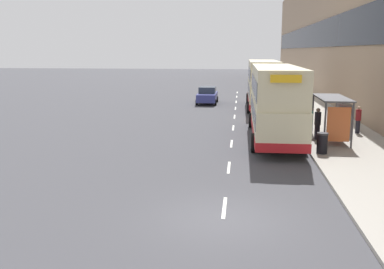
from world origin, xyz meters
TOP-DOWN VIEW (x-y plane):
  - ground_plane at (0.00, 0.00)m, footprint 220.00×220.00m
  - pavement at (6.50, 38.50)m, footprint 5.00×93.00m
  - terrace_facade at (10.49, 38.50)m, footprint 3.10×93.00m
  - lane_mark_0 at (0.00, 1.01)m, footprint 0.12×2.00m
  - lane_mark_1 at (0.00, 6.07)m, footprint 0.12×2.00m
  - lane_mark_2 at (0.00, 11.13)m, footprint 0.12×2.00m
  - lane_mark_3 at (0.00, 16.19)m, footprint 0.12×2.00m
  - lane_mark_4 at (0.00, 21.25)m, footprint 0.12×2.00m
  - lane_mark_5 at (0.00, 26.31)m, footprint 0.12×2.00m
  - lane_mark_6 at (0.00, 31.37)m, footprint 0.12×2.00m
  - lane_mark_7 at (0.00, 36.43)m, footprint 0.12×2.00m
  - lane_mark_8 at (0.00, 41.49)m, footprint 0.12×2.00m
  - bus_shelter at (5.77, 11.78)m, footprint 1.60×4.20m
  - double_decker_bus_near at (2.47, 12.73)m, footprint 2.85×11.39m
  - double_decker_bus_ahead at (2.44, 26.56)m, footprint 2.85×10.96m
  - car_0 at (-2.85, 29.65)m, footprint 2.02×4.40m
  - pedestrian_at_shelter at (4.89, 12.21)m, footprint 0.36×0.36m
  - pedestrian_1 at (7.42, 16.14)m, footprint 0.35×0.35m
  - pedestrian_2 at (7.73, 14.47)m, footprint 0.34×0.34m
  - pedestrian_3 at (6.62, 14.79)m, footprint 0.35×0.35m
  - pedestrian_4 at (4.60, 13.07)m, footprint 0.35×0.35m
  - litter_bin at (4.55, 8.73)m, footprint 0.55×0.55m

SIDE VIEW (x-z plane):
  - ground_plane at x=0.00m, z-range 0.00..0.00m
  - lane_mark_0 at x=0.00m, z-range 0.00..0.01m
  - lane_mark_1 at x=0.00m, z-range 0.00..0.01m
  - lane_mark_2 at x=0.00m, z-range 0.00..0.01m
  - lane_mark_3 at x=0.00m, z-range 0.00..0.01m
  - lane_mark_4 at x=0.00m, z-range 0.00..0.01m
  - lane_mark_5 at x=0.00m, z-range 0.00..0.01m
  - lane_mark_6 at x=0.00m, z-range 0.00..0.01m
  - lane_mark_7 at x=0.00m, z-range 0.00..0.01m
  - lane_mark_8 at x=0.00m, z-range 0.00..0.01m
  - pavement at x=6.50m, z-range 0.00..0.14m
  - litter_bin at x=4.55m, z-range 0.14..1.19m
  - car_0 at x=-2.85m, z-range 0.00..1.66m
  - pedestrian_2 at x=7.73m, z-range 0.16..1.85m
  - pedestrian_1 at x=7.42m, z-range 0.16..1.92m
  - pedestrian_4 at x=4.60m, z-range 0.16..1.93m
  - pedestrian_3 at x=6.62m, z-range 0.16..1.95m
  - pedestrian_at_shelter at x=4.89m, z-range 0.16..1.99m
  - bus_shelter at x=5.77m, z-range 0.64..3.12m
  - double_decker_bus_ahead at x=2.44m, z-range 0.14..4.44m
  - double_decker_bus_near at x=2.47m, z-range 0.14..4.44m
  - terrace_facade at x=10.49m, z-range -0.01..15.46m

